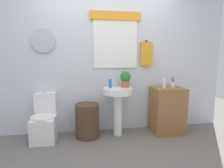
# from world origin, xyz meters

# --- Properties ---
(ground_plane) EXTENTS (8.00, 8.00, 0.00)m
(ground_plane) POSITION_xyz_m (0.00, 0.00, 0.00)
(ground_plane) COLOR slate
(back_wall) EXTENTS (4.40, 0.18, 2.60)m
(back_wall) POSITION_xyz_m (0.00, 1.15, 1.31)
(back_wall) COLOR silver
(back_wall) RESTS_ON ground_plane
(toilet) EXTENTS (0.38, 0.51, 0.75)m
(toilet) POSITION_xyz_m (-1.00, 0.89, 0.28)
(toilet) COLOR white
(toilet) RESTS_ON ground_plane
(laundry_hamper) EXTENTS (0.39, 0.39, 0.56)m
(laundry_hamper) POSITION_xyz_m (-0.32, 0.85, 0.28)
(laundry_hamper) COLOR #4C3828
(laundry_hamper) RESTS_ON ground_plane
(pedestal_sink) EXTENTS (0.49, 0.49, 0.81)m
(pedestal_sink) POSITION_xyz_m (0.19, 0.85, 0.60)
(pedestal_sink) COLOR white
(pedestal_sink) RESTS_ON ground_plane
(faucet) EXTENTS (0.03, 0.03, 0.10)m
(faucet) POSITION_xyz_m (0.19, 0.97, 0.86)
(faucet) COLOR silver
(faucet) RESTS_ON pedestal_sink
(wooden_cabinet) EXTENTS (0.53, 0.44, 0.80)m
(wooden_cabinet) POSITION_xyz_m (1.07, 0.85, 0.40)
(wooden_cabinet) COLOR olive
(wooden_cabinet) RESTS_ON ground_plane
(soap_bottle) EXTENTS (0.05, 0.05, 0.15)m
(soap_bottle) POSITION_xyz_m (0.07, 0.90, 0.88)
(soap_bottle) COLOR #2D6BB7
(soap_bottle) RESTS_ON pedestal_sink
(potted_plant) EXTENTS (0.18, 0.18, 0.27)m
(potted_plant) POSITION_xyz_m (0.33, 0.91, 0.96)
(potted_plant) COLOR #AD5B38
(potted_plant) RESTS_ON pedestal_sink
(lotion_bottle) EXTENTS (0.05, 0.05, 0.17)m
(lotion_bottle) POSITION_xyz_m (0.98, 0.81, 0.88)
(lotion_bottle) COLOR white
(lotion_bottle) RESTS_ON wooden_cabinet
(toothbrush_cup) EXTENTS (0.08, 0.08, 0.18)m
(toothbrush_cup) POSITION_xyz_m (1.16, 0.87, 0.85)
(toothbrush_cup) COLOR silver
(toothbrush_cup) RESTS_ON wooden_cabinet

